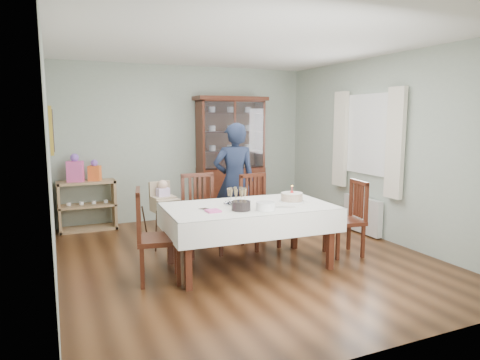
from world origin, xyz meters
TOP-DOWN VIEW (x-y plane):
  - floor at (0.00, 0.00)m, footprint 5.00×5.00m
  - room_shell at (0.00, 0.53)m, footprint 5.00×5.00m
  - dining_table at (-0.10, -0.34)m, footprint 2.05×1.23m
  - china_cabinet at (0.75, 2.26)m, footprint 1.30×0.48m
  - sideboard at (-1.75, 2.28)m, footprint 0.90×0.38m
  - picture_frame at (-2.22, 0.80)m, footprint 0.04×0.48m
  - window at (2.22, 0.30)m, footprint 0.04×1.02m
  - curtain_left at (2.16, -0.32)m, footprint 0.07×0.30m
  - curtain_right at (2.16, 0.92)m, footprint 0.07×0.30m
  - radiator at (2.16, 0.30)m, footprint 0.10×0.80m
  - chair_far_left at (-0.45, 0.38)m, footprint 0.49×0.49m
  - chair_far_right at (0.40, 0.35)m, footprint 0.51×0.51m
  - chair_end_left at (-1.22, -0.37)m, footprint 0.55×0.55m
  - chair_end_right at (1.26, -0.44)m, footprint 0.50×0.50m
  - woman at (0.24, 0.89)m, footprint 0.69×0.51m
  - high_chair at (-0.82, 0.97)m, footprint 0.48×0.48m
  - champagne_tray at (-0.20, -0.22)m, footprint 0.33×0.33m
  - birthday_cake at (0.48, -0.36)m, footprint 0.31×0.31m
  - plate_stack_dark at (-0.29, -0.55)m, footprint 0.28×0.28m
  - plate_stack_white at (-0.04, -0.66)m, footprint 0.25×0.25m
  - napkin_stack at (-0.61, -0.50)m, footprint 0.16×0.16m
  - cutlery at (-0.69, -0.37)m, footprint 0.16×0.19m
  - cake_knife at (0.24, -0.62)m, footprint 0.24×0.12m
  - gift_bag_pink at (-1.91, 2.26)m, footprint 0.27×0.21m
  - gift_bag_orange at (-1.62, 2.26)m, footprint 0.22×0.19m

SIDE VIEW (x-z plane):
  - floor at x=0.00m, z-range 0.00..0.00m
  - chair_end_right at x=1.26m, z-range -0.20..0.78m
  - radiator at x=2.16m, z-range 0.02..0.57m
  - chair_far_right at x=0.40m, z-range -0.20..0.81m
  - chair_end_left at x=-1.22m, z-range -0.21..0.83m
  - chair_far_left at x=-0.45m, z-range -0.21..0.84m
  - high_chair at x=-0.82m, z-range -0.10..0.83m
  - dining_table at x=-0.10m, z-range 0.00..0.76m
  - sideboard at x=-1.75m, z-range 0.00..0.80m
  - cake_knife at x=0.24m, z-range 0.76..0.77m
  - cutlery at x=-0.69m, z-range 0.76..0.77m
  - napkin_stack at x=-0.61m, z-range 0.76..0.78m
  - plate_stack_white at x=-0.04m, z-range 0.76..0.85m
  - plate_stack_dark at x=-0.29m, z-range 0.76..0.86m
  - birthday_cake at x=0.48m, z-range 0.71..0.92m
  - champagne_tray at x=-0.20m, z-range 0.73..0.92m
  - woman at x=0.24m, z-range 0.00..1.73m
  - gift_bag_orange at x=-1.62m, z-range 0.78..1.12m
  - gift_bag_pink at x=-1.91m, z-range 0.77..1.22m
  - china_cabinet at x=0.75m, z-range 0.04..2.21m
  - curtain_left at x=2.16m, z-range 0.67..2.23m
  - curtain_right at x=2.16m, z-range 0.67..2.23m
  - window at x=2.22m, z-range 0.94..2.16m
  - picture_frame at x=-2.22m, z-range 1.36..1.94m
  - room_shell at x=0.00m, z-range -0.80..4.20m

